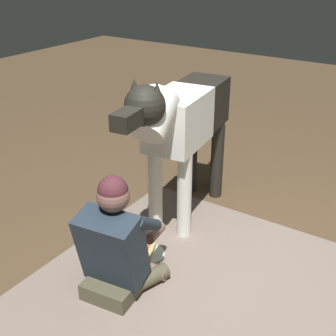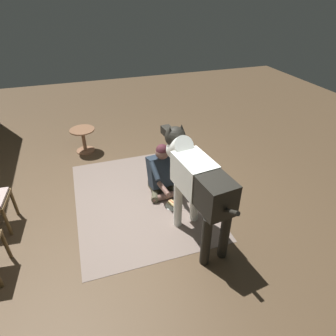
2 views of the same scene
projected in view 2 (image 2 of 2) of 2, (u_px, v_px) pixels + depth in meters
ground_plane at (135, 211)px, 4.27m from camera, size 14.28×14.28×0.00m
area_rug at (141, 198)px, 4.52m from camera, size 2.57×1.98×0.01m
person_sitting_on_floor at (162, 173)px, 4.49m from camera, size 0.70×0.57×0.86m
large_dog at (196, 179)px, 3.44m from camera, size 1.73×0.48×1.35m
hot_dog_on_plate at (174, 205)px, 4.35m from camera, size 0.26×0.26×0.06m
round_side_table at (83, 138)px, 5.64m from camera, size 0.48×0.48×0.48m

